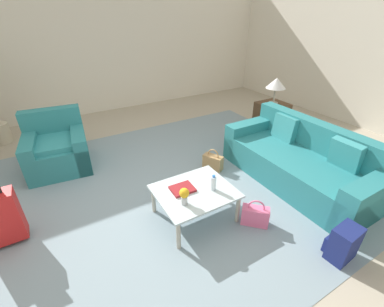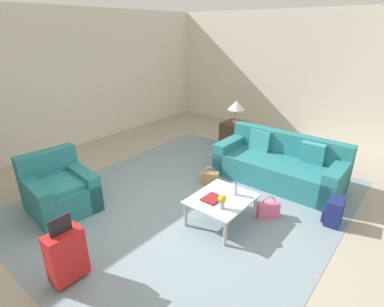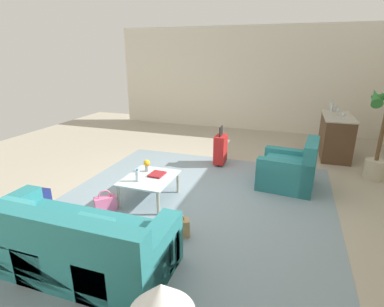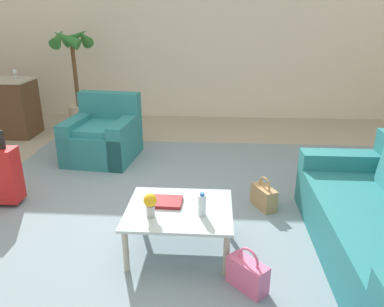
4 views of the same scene
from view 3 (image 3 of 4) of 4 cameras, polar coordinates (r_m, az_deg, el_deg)
ground_plane at (r=5.23m, az=-1.00°, el=-7.70°), size 12.00×12.00×0.00m
wall_left at (r=9.63m, az=9.46°, el=13.78°), size 0.12×8.00×3.10m
area_rug at (r=4.67m, az=-1.17°, el=-11.10°), size 5.20×4.40×0.01m
couch at (r=3.71m, az=-22.49°, el=-15.97°), size 0.99×2.25×0.86m
armchair at (r=5.67m, az=18.32°, el=-3.21°), size 0.99×1.03×0.89m
coffee_table at (r=4.93m, az=-8.10°, el=-5.02°), size 0.91×0.78×0.41m
water_bottle at (r=4.76m, az=-10.34°, el=-4.17°), size 0.06×0.06×0.20m
coffee_table_book at (r=4.97m, az=-6.69°, el=-3.95°), size 0.28×0.23×0.03m
flower_vase at (r=5.11m, az=-8.60°, el=-2.09°), size 0.11×0.11×0.21m
table_lamp at (r=1.89m, az=-5.83°, el=-26.08°), size 0.39×0.39×0.52m
bar_console at (r=7.79m, az=25.66°, el=3.20°), size 1.52×0.65×0.95m
wine_glass_leftmost at (r=8.18m, az=25.63°, el=7.98°), size 0.08×0.08×0.15m
wine_glass_left_of_centre at (r=7.68m, az=26.11°, el=7.32°), size 0.08×0.08×0.15m
wine_glass_right_of_centre at (r=7.18m, az=26.92°, el=6.53°), size 0.08×0.08×0.15m
wine_bottle_clear at (r=8.10m, az=25.06°, el=8.03°), size 0.07×0.07×0.30m
suitcase_red at (r=6.47m, az=5.45°, el=0.89°), size 0.40×0.22×0.85m
handbag_tan at (r=4.07m, az=-2.86°, el=-13.95°), size 0.27×0.35×0.36m
handbag_pink at (r=4.82m, az=-16.17°, el=-9.16°), size 0.33×0.33×0.36m
backpack_navy at (r=5.00m, az=-26.88°, el=-8.70°), size 0.31×0.27×0.40m
potted_palm at (r=6.55m, az=32.57°, el=3.87°), size 0.64×0.64×1.76m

